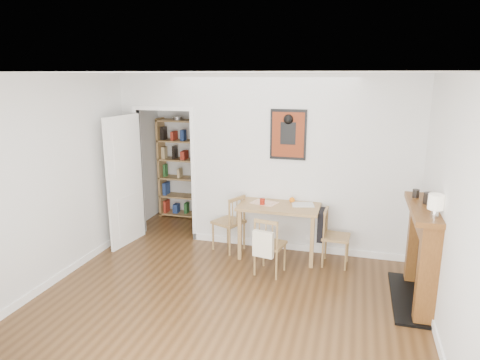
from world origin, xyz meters
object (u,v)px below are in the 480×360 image
(chair_left, at_px, (229,222))
(ceramic_jar_a, at_px, (428,198))
(red_glass, at_px, (262,202))
(ceramic_jar_b, at_px, (416,193))
(mantel_lamp, at_px, (436,203))
(bookshelf, at_px, (180,169))
(chair_front, at_px, (270,245))
(fireplace, at_px, (423,251))
(notebook, at_px, (303,205))
(dining_table, at_px, (279,210))
(chair_right, at_px, (335,236))
(orange_fruit, at_px, (292,200))

(chair_left, bearing_deg, ceramic_jar_a, -16.27)
(red_glass, relative_size, ceramic_jar_b, 0.94)
(mantel_lamp, distance_m, ceramic_jar_b, 0.74)
(bookshelf, relative_size, mantel_lamp, 7.45)
(chair_front, xyz_separation_m, mantel_lamp, (1.84, -0.63, 0.91))
(red_glass, bearing_deg, ceramic_jar_b, -12.45)
(bookshelf, xyz_separation_m, fireplace, (3.91, -2.15, -0.28))
(chair_left, bearing_deg, bookshelf, 135.63)
(ceramic_jar_b, bearing_deg, notebook, 157.96)
(dining_table, relative_size, chair_front, 1.44)
(notebook, bearing_deg, ceramic_jar_a, -28.14)
(chair_right, distance_m, mantel_lamp, 1.78)
(dining_table, xyz_separation_m, bookshelf, (-2.10, 1.30, 0.21))
(fireplace, bearing_deg, notebook, 148.98)
(ceramic_jar_a, bearing_deg, ceramic_jar_b, 113.77)
(dining_table, bearing_deg, fireplace, -25.07)
(chair_left, bearing_deg, chair_right, -4.02)
(chair_front, bearing_deg, ceramic_jar_b, 3.36)
(orange_fruit, height_order, notebook, orange_fruit)
(dining_table, xyz_separation_m, orange_fruit, (0.16, 0.12, 0.13))
(orange_fruit, distance_m, mantel_lamp, 2.22)
(bookshelf, bearing_deg, notebook, -27.35)
(chair_right, distance_m, chair_front, 0.96)
(orange_fruit, relative_size, notebook, 0.27)
(ceramic_jar_a, distance_m, ceramic_jar_b, 0.26)
(dining_table, height_order, chair_left, chair_left)
(mantel_lamp, bearing_deg, chair_left, 154.25)
(chair_front, distance_m, bookshelf, 2.88)
(chair_right, relative_size, bookshelf, 0.44)
(orange_fruit, bearing_deg, chair_left, -172.36)
(dining_table, relative_size, bookshelf, 0.63)
(bookshelf, bearing_deg, ceramic_jar_b, -25.46)
(notebook, height_order, ceramic_jar_b, ceramic_jar_b)
(chair_left, xyz_separation_m, bookshelf, (-1.33, 1.30, 0.47))
(mantel_lamp, height_order, ceramic_jar_b, mantel_lamp)
(orange_fruit, xyz_separation_m, mantel_lamp, (1.67, -1.38, 0.49))
(orange_fruit, xyz_separation_m, notebook, (0.17, -0.08, -0.03))
(chair_right, bearing_deg, dining_table, 172.15)
(bookshelf, distance_m, mantel_lamp, 4.70)
(chair_front, distance_m, orange_fruit, 0.87)
(dining_table, distance_m, bookshelf, 2.48)
(ceramic_jar_b, bearing_deg, bookshelf, 154.54)
(dining_table, height_order, red_glass, red_glass)
(chair_front, relative_size, notebook, 2.60)
(fireplace, xyz_separation_m, mantel_lamp, (0.01, -0.40, 0.70))
(chair_right, bearing_deg, ceramic_jar_b, -23.86)
(orange_fruit, bearing_deg, ceramic_jar_a, -27.83)
(fireplace, relative_size, orange_fruit, 15.32)
(fireplace, bearing_deg, chair_left, 161.79)
(fireplace, bearing_deg, ceramic_jar_b, 105.30)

